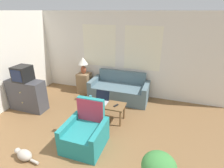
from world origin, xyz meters
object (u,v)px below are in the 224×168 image
at_px(cup_navy, 90,98).
at_px(tv_remote, 116,105).
at_px(television, 22,74).
at_px(potted_plant, 159,168).
at_px(coffee_table, 104,105).
at_px(cat_black, 24,155).
at_px(couch, 119,91).
at_px(armchair, 86,134).
at_px(table_lamp, 83,63).
at_px(laptop, 101,100).

xyz_separation_m(cup_navy, tv_remote, (0.73, -0.10, -0.04)).
relative_size(television, cup_navy, 3.91).
bearing_deg(tv_remote, potted_plant, -52.27).
bearing_deg(coffee_table, cat_black, -118.04).
height_order(couch, armchair, armchair).
distance_m(television, potted_plant, 3.95).
bearing_deg(television, armchair, -19.63).
relative_size(coffee_table, potted_plant, 1.74).
bearing_deg(coffee_table, television, -174.25).
relative_size(armchair, table_lamp, 1.71).
distance_m(coffee_table, cup_navy, 0.42).
distance_m(armchair, cat_black, 1.19).
height_order(television, cat_black, television).
distance_m(couch, cup_navy, 1.24).
distance_m(potted_plant, cat_black, 2.44).
xyz_separation_m(television, tv_remote, (2.52, 0.21, -0.61)).
relative_size(coffee_table, cat_black, 1.92).
distance_m(tv_remote, potted_plant, 1.88).
xyz_separation_m(couch, tv_remote, (0.27, -1.23, 0.19)).
bearing_deg(armchair, television, 160.37).
distance_m(cup_navy, cat_black, 1.94).
height_order(couch, laptop, couch).
xyz_separation_m(coffee_table, cup_navy, (-0.40, 0.09, 0.11)).
relative_size(armchair, cup_navy, 8.65).
distance_m(table_lamp, laptop, 1.79).
bearing_deg(television, table_lamp, 58.30).
xyz_separation_m(television, laptop, (2.11, 0.28, -0.56)).
relative_size(couch, tv_remote, 11.57).
bearing_deg(armchair, laptop, 94.26).
bearing_deg(table_lamp, armchair, -62.40).
relative_size(armchair, cat_black, 1.66).
distance_m(table_lamp, coffee_table, 1.92).
distance_m(cup_navy, potted_plant, 2.47).
bearing_deg(couch, potted_plant, -62.35).
relative_size(couch, table_lamp, 3.24).
bearing_deg(laptop, cup_navy, 174.72).
bearing_deg(armchair, cup_navy, 109.91).
distance_m(couch, armchair, 2.21).
relative_size(armchair, tv_remote, 6.08).
xyz_separation_m(table_lamp, laptop, (1.14, -1.28, -0.51)).
height_order(table_lamp, laptop, table_lamp).
height_order(armchair, potted_plant, armchair).
xyz_separation_m(table_lamp, tv_remote, (1.56, -1.35, -0.56)).
relative_size(armchair, potted_plant, 1.51).
xyz_separation_m(armchair, cup_navy, (-0.39, 1.09, 0.23)).
bearing_deg(potted_plant, tv_remote, 127.73).
relative_size(coffee_table, tv_remote, 7.03).
distance_m(tv_remote, cat_black, 2.16).
relative_size(armchair, coffee_table, 0.87).
bearing_deg(cat_black, cup_navy, -99.43).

